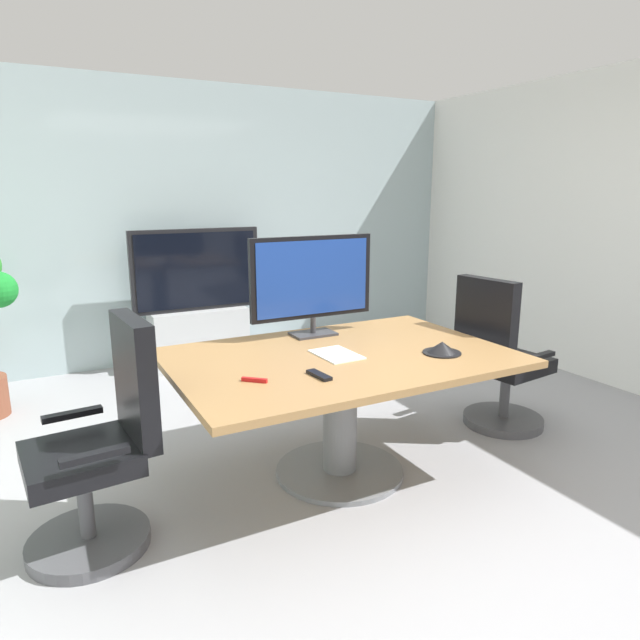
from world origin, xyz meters
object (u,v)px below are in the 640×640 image
office_chair_right (498,366)px  remote_control (319,375)px  tv_monitor (312,280)px  wall_display_unit (199,320)px  office_chair_left (103,454)px  conference_phone (442,348)px  conference_table (340,384)px

office_chair_right → remote_control: (-1.60, -0.35, 0.29)m
tv_monitor → wall_display_unit: size_ratio=0.64×
wall_display_unit → remote_control: 2.78m
wall_display_unit → office_chair_left: bearing=-114.9°
office_chair_right → remote_control: size_ratio=6.41×
conference_phone → remote_control: size_ratio=1.29×
wall_display_unit → conference_phone: size_ratio=5.95×
office_chair_left → tv_monitor: tv_monitor is taller
conference_table → wall_display_unit: wall_display_unit is taller
tv_monitor → wall_display_unit: bearing=95.7°
tv_monitor → remote_control: tv_monitor is taller
office_chair_right → conference_table: bearing=85.4°
conference_table → office_chair_left: 1.32m
office_chair_left → office_chair_right: (2.62, 0.12, 0.00)m
conference_table → wall_display_unit: (-0.14, 2.47, -0.12)m
remote_control → office_chair_left: bearing=161.8°
remote_control → wall_display_unit: bearing=81.4°
conference_table → office_chair_left: office_chair_left is taller
office_chair_right → remote_control: bearing=95.1°
office_chair_left → conference_phone: size_ratio=4.95×
office_chair_left → remote_control: office_chair_left is taller
wall_display_unit → conference_phone: (0.66, -2.72, 0.33)m
wall_display_unit → tv_monitor: bearing=-84.3°
conference_table → office_chair_right: (1.31, 0.06, -0.11)m
conference_table → office_chair_left: (-1.31, -0.06, -0.11)m
conference_table → tv_monitor: tv_monitor is taller
tv_monitor → conference_phone: bearing=-57.2°
office_chair_left → office_chair_right: 2.63m
office_chair_right → conference_phone: office_chair_right is taller
conference_phone → remote_control: 0.82m
conference_table → wall_display_unit: size_ratio=1.45×
conference_table → tv_monitor: 0.72m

